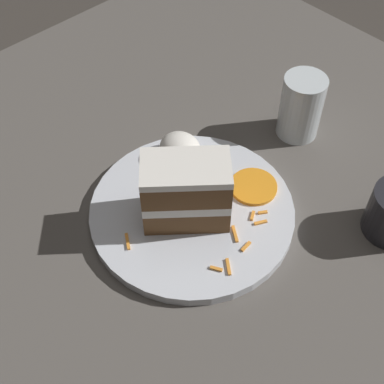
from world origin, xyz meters
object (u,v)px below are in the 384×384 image
Objects in this scene: cream_dollop at (180,148)px; orange_garnish at (254,187)px; cake_slice at (183,193)px; plate at (192,211)px; drinking_glass at (300,110)px.

orange_garnish is at bearing 17.17° from cream_dollop.
plate is at bearing 139.54° from cake_slice.
drinking_glass is at bearing 105.44° from orange_garnish.
drinking_glass is (-0.01, 0.25, -0.02)m from cake_slice.
orange_garnish is at bearing 69.28° from plate.
cake_slice is at bearing -40.07° from cream_dollop.
plate is 0.23m from drinking_glass.
cake_slice reaches higher than drinking_glass.
cake_slice is (0.00, -0.02, 0.06)m from plate.
drinking_glass is (-0.04, 0.14, 0.03)m from orange_garnish.
orange_garnish is 0.65× the size of drinking_glass.
cake_slice is at bearing -87.77° from drinking_glass.
cream_dollop is at bearing -162.83° from orange_garnish.
cream_dollop is 0.19m from drinking_glass.
plate is 0.09m from orange_garnish.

